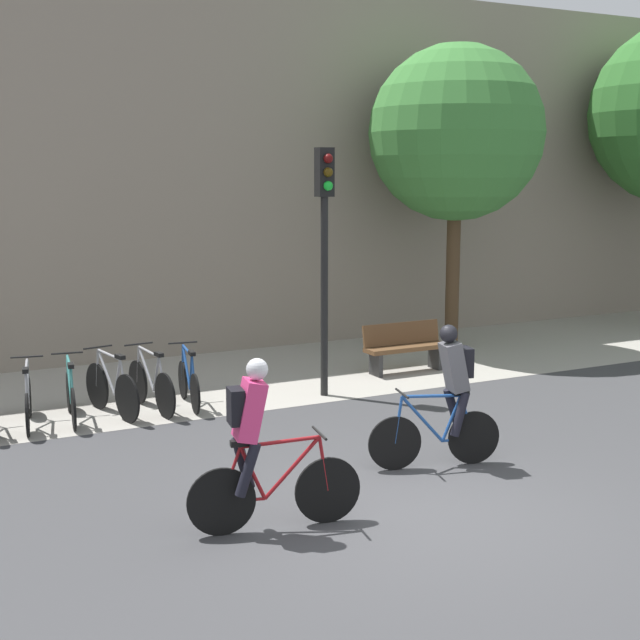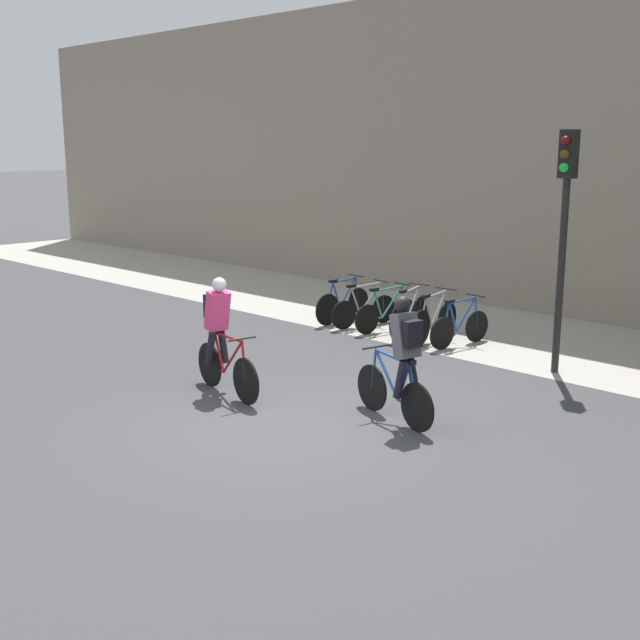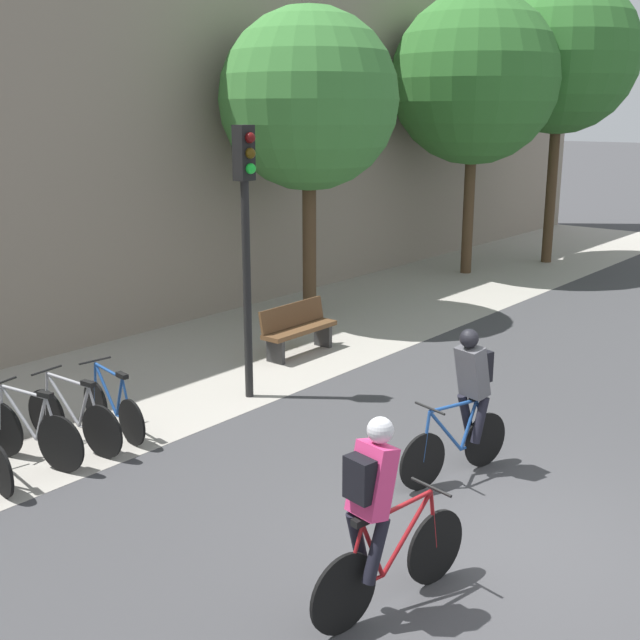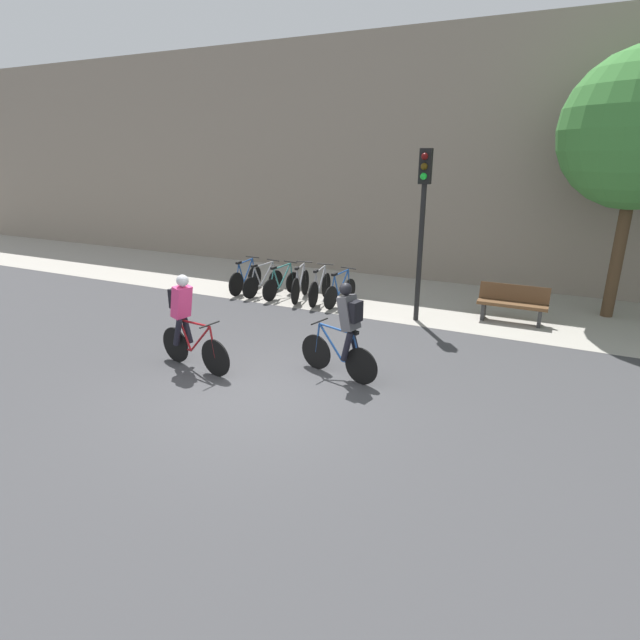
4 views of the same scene
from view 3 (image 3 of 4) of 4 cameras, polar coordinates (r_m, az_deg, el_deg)
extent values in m
plane|color=#3D3D3F|center=(8.46, 13.16, -15.24)|extent=(200.00, 200.00, 0.00)
cube|color=#A39E93|center=(12.60, -15.50, -5.12)|extent=(44.00, 4.50, 0.01)
cylinder|color=black|center=(7.58, 8.20, -15.68)|extent=(0.70, 0.16, 0.70)
cylinder|color=black|center=(6.90, 1.71, -18.88)|extent=(0.70, 0.16, 0.70)
cylinder|color=maroon|center=(7.20, 6.22, -14.81)|extent=(0.60, 0.15, 0.63)
cylinder|color=maroon|center=(6.95, 3.78, -16.06)|extent=(0.28, 0.09, 0.58)
cylinder|color=maroon|center=(6.98, 5.57, -13.13)|extent=(0.82, 0.18, 0.07)
cylinder|color=maroon|center=(7.04, 3.12, -18.27)|extent=(0.44, 0.11, 0.05)
cylinder|color=maroon|center=(6.81, 2.38, -16.64)|extent=(0.23, 0.07, 0.56)
cylinder|color=maroon|center=(7.41, 8.05, -13.87)|extent=(0.13, 0.06, 0.59)
cylinder|color=black|center=(7.23, 7.91, -11.69)|extent=(0.11, 0.46, 0.03)
cube|color=black|center=(6.72, 3.05, -14.05)|extent=(0.21, 0.11, 0.06)
cube|color=#DB3875|center=(6.63, 3.73, -11.27)|extent=(0.37, 0.37, 0.63)
sphere|color=silver|center=(6.51, 4.31, -7.81)|extent=(0.26, 0.26, 0.22)
cylinder|color=black|center=(6.80, 4.01, -16.05)|extent=(0.29, 0.16, 0.56)
cylinder|color=black|center=(6.94, 2.69, -15.36)|extent=(0.26, 0.15, 0.56)
cube|color=black|center=(6.52, 2.84, -11.23)|extent=(0.18, 0.28, 0.36)
cylinder|color=black|center=(9.23, 7.31, -9.95)|extent=(0.66, 0.20, 0.67)
cylinder|color=black|center=(9.91, 11.66, -8.34)|extent=(0.66, 0.20, 0.67)
cylinder|color=#1E478C|center=(9.34, 8.93, -7.81)|extent=(0.56, 0.18, 0.62)
cylinder|color=#1E478C|center=(9.61, 10.54, -7.33)|extent=(0.27, 0.10, 0.58)
cylinder|color=#1E478C|center=(9.31, 9.49, -6.03)|extent=(0.75, 0.22, 0.07)
cylinder|color=#1E478C|center=(9.77, 10.84, -8.69)|extent=(0.41, 0.13, 0.05)
cylinder|color=#1E478C|center=(9.74, 11.37, -6.99)|extent=(0.22, 0.08, 0.56)
cylinder|color=#1E478C|center=(9.14, 7.55, -8.23)|extent=(0.12, 0.06, 0.59)
cylinder|color=black|center=(9.04, 7.81, -6.24)|extent=(0.14, 0.45, 0.03)
cube|color=black|center=(9.57, 11.09, -5.37)|extent=(0.21, 0.13, 0.06)
cube|color=#4C4C51|center=(9.39, 10.78, -3.61)|extent=(0.39, 0.39, 0.63)
sphere|color=black|center=(9.21, 10.56, -1.29)|extent=(0.27, 0.27, 0.22)
cylinder|color=black|center=(9.69, 10.34, -6.62)|extent=(0.29, 0.17, 0.56)
cylinder|color=black|center=(9.55, 11.30, -6.99)|extent=(0.26, 0.16, 0.56)
cube|color=black|center=(9.47, 11.37, -3.16)|extent=(0.20, 0.29, 0.36)
cylinder|color=black|center=(9.66, -21.71, -9.96)|extent=(0.12, 0.61, 0.61)
cylinder|color=black|center=(10.70, -21.71, -7.23)|extent=(0.18, 0.71, 0.72)
cylinder|color=black|center=(10.02, -17.96, -8.39)|extent=(0.18, 0.71, 0.72)
cylinder|color=#99999E|center=(10.37, -20.63, -6.17)|extent=(0.15, 0.54, 0.62)
cylinder|color=#99999E|center=(10.12, -19.23, -6.65)|extent=(0.09, 0.26, 0.58)
cylinder|color=#99999E|center=(10.20, -20.37, -4.80)|extent=(0.19, 0.72, 0.07)
cylinder|color=#99999E|center=(10.15, -18.75, -8.20)|extent=(0.11, 0.39, 0.05)
cylinder|color=#99999E|center=(9.98, -18.45, -6.83)|extent=(0.07, 0.21, 0.56)
cylinder|color=#99999E|center=(10.58, -21.72, -5.81)|extent=(0.06, 0.12, 0.58)
cylinder|color=black|center=(10.44, -21.74, -4.15)|extent=(0.46, 0.12, 0.03)
cube|color=black|center=(9.93, -18.96, -5.03)|extent=(0.12, 0.21, 0.06)
cylinder|color=black|center=(11.03, -18.87, -6.39)|extent=(0.11, 0.69, 0.69)
cylinder|color=black|center=(10.27, -15.23, -7.68)|extent=(0.11, 0.69, 0.69)
cylinder|color=#99999E|center=(10.67, -17.81, -5.41)|extent=(0.10, 0.57, 0.62)
cylinder|color=#99999E|center=(10.39, -16.45, -5.93)|extent=(0.07, 0.27, 0.58)
cylinder|color=#99999E|center=(10.49, -17.53, -4.08)|extent=(0.12, 0.77, 0.07)
cylinder|color=#99999E|center=(10.42, -16.00, -7.45)|extent=(0.08, 0.42, 0.05)
cylinder|color=#99999E|center=(10.24, -15.69, -6.13)|extent=(0.06, 0.22, 0.56)
cylinder|color=#99999E|center=(10.90, -18.86, -5.02)|extent=(0.05, 0.12, 0.59)
cylinder|color=black|center=(10.77, -18.87, -3.41)|extent=(0.46, 0.08, 0.03)
cube|color=black|center=(10.20, -16.16, -4.36)|extent=(0.10, 0.21, 0.06)
cylinder|color=black|center=(11.37, -15.67, -5.69)|extent=(0.12, 0.61, 0.61)
cylinder|color=black|center=(10.57, -13.24, -7.11)|extent=(0.12, 0.61, 0.61)
cylinder|color=#1E478C|center=(11.00, -14.98, -4.78)|extent=(0.11, 0.53, 0.62)
cylinder|color=#1E478C|center=(10.71, -14.07, -5.34)|extent=(0.07, 0.25, 0.58)
cylinder|color=#1E478C|center=(10.82, -14.82, -3.51)|extent=(0.14, 0.71, 0.07)
cylinder|color=#1E478C|center=(10.73, -13.75, -6.84)|extent=(0.08, 0.39, 0.05)
cylinder|color=#1E478C|center=(10.55, -13.56, -5.58)|extent=(0.06, 0.21, 0.56)
cylinder|color=#1E478C|center=(11.25, -15.68, -4.36)|extent=(0.05, 0.12, 0.58)
cylinder|color=black|center=(11.11, -15.71, -2.80)|extent=(0.46, 0.09, 0.03)
cube|color=black|center=(10.52, -13.90, -3.84)|extent=(0.11, 0.21, 0.06)
cylinder|color=black|center=(11.59, -5.25, 3.81)|extent=(0.12, 0.12, 3.97)
cube|color=black|center=(11.40, -5.44, 11.74)|extent=(0.26, 0.20, 0.76)
sphere|color=#590C0C|center=(11.30, -5.00, 12.79)|extent=(0.15, 0.15, 0.15)
sphere|color=#4C380A|center=(11.31, -4.98, 11.73)|extent=(0.15, 0.15, 0.15)
sphere|color=green|center=(11.32, -4.96, 10.67)|extent=(0.15, 0.15, 0.15)
cube|color=brown|center=(13.97, -1.43, -0.70)|extent=(1.59, 0.40, 0.08)
cube|color=brown|center=(14.02, -2.00, 0.37)|extent=(1.59, 0.12, 0.40)
cube|color=#2D2D2D|center=(13.58, -3.18, -2.16)|extent=(0.08, 0.36, 0.45)
cube|color=#2D2D2D|center=(14.50, 0.21, -1.04)|extent=(0.08, 0.36, 0.45)
cylinder|color=#4C3823|center=(16.29, -0.76, 5.70)|extent=(0.28, 0.28, 3.21)
sphere|color=#3D7F38|center=(16.09, -0.79, 15.41)|extent=(3.51, 3.51, 3.51)
cylinder|color=#4C3823|center=(23.25, 16.13, 9.11)|extent=(0.28, 0.28, 4.22)
sphere|color=#33702D|center=(23.20, 16.76, 17.59)|extent=(4.10, 4.10, 4.10)
cylinder|color=#4C3823|center=(21.21, 10.53, 8.01)|extent=(0.28, 0.28, 3.53)
sphere|color=#33702D|center=(21.09, 10.94, 16.47)|extent=(4.19, 4.19, 4.19)
camera|label=1|loc=(4.76, 107.95, -11.64)|focal=50.00mm
camera|label=2|loc=(14.81, 55.71, 6.77)|focal=45.00mm
camera|label=4|loc=(11.47, 57.12, 6.62)|focal=28.00mm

